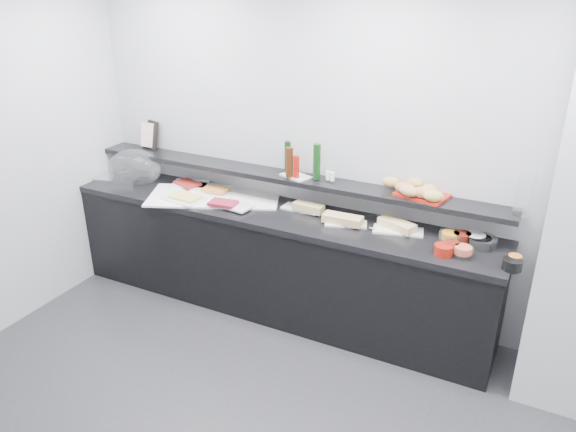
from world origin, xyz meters
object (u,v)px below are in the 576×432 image
at_px(sandwich_plate_mid, 346,224).
at_px(condiment_tray, 296,176).
at_px(framed_print, 150,134).
at_px(bread_tray, 422,195).
at_px(cloche_base, 119,178).
at_px(carafe, 524,194).

bearing_deg(sandwich_plate_mid, condiment_tray, 143.27).
distance_m(framed_print, bread_tray, 2.55).
height_order(sandwich_plate_mid, bread_tray, bread_tray).
relative_size(cloche_base, framed_print, 1.51).
bearing_deg(carafe, bread_tray, 177.45).
relative_size(framed_print, condiment_tray, 1.09).
relative_size(framed_print, bread_tray, 0.73).
distance_m(framed_print, condiment_tray, 1.55).
height_order(cloche_base, condiment_tray, condiment_tray).
bearing_deg(bread_tray, condiment_tray, -165.41).
height_order(sandwich_plate_mid, condiment_tray, condiment_tray).
xyz_separation_m(framed_print, carafe, (3.23, -0.09, 0.02)).
bearing_deg(framed_print, sandwich_plate_mid, 12.51).
relative_size(sandwich_plate_mid, condiment_tray, 1.31).
distance_m(sandwich_plate_mid, condiment_tray, 0.58).
bearing_deg(sandwich_plate_mid, carafe, -10.84).
xyz_separation_m(cloche_base, bread_tray, (2.71, 0.23, 0.24)).
distance_m(cloche_base, framed_print, 0.49).
relative_size(cloche_base, bread_tray, 1.10).
bearing_deg(carafe, framed_print, 178.34).
relative_size(cloche_base, sandwich_plate_mid, 1.25).
bearing_deg(framed_print, cloche_base, -99.37).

